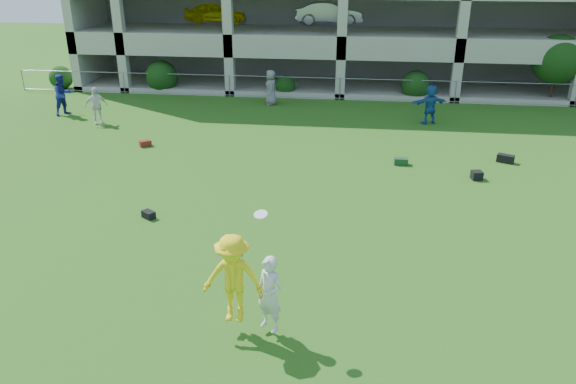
# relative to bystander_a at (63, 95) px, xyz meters

# --- Properties ---
(ground) EXTENTS (100.00, 100.00, 0.00)m
(ground) POSITION_rel_bystander_a_xyz_m (13.13, -14.39, -0.98)
(ground) COLOR #235114
(ground) RESTS_ON ground
(bystander_a) EXTENTS (1.12, 1.20, 1.96)m
(bystander_a) POSITION_rel_bystander_a_xyz_m (0.00, 0.00, 0.00)
(bystander_a) COLOR navy
(bystander_a) RESTS_ON ground
(bystander_b) EXTENTS (1.05, 0.91, 1.70)m
(bystander_b) POSITION_rel_bystander_a_xyz_m (2.25, -1.31, -0.13)
(bystander_b) COLOR silver
(bystander_b) RESTS_ON ground
(bystander_c) EXTENTS (0.76, 0.98, 1.78)m
(bystander_c) POSITION_rel_bystander_a_xyz_m (9.64, 3.17, -0.09)
(bystander_c) COLOR slate
(bystander_c) RESTS_ON ground
(bystander_d) EXTENTS (1.77, 1.10, 1.82)m
(bystander_d) POSITION_rel_bystander_a_xyz_m (17.39, 0.61, -0.07)
(bystander_d) COLOR #204A92
(bystander_d) RESTS_ON ground
(bag_black_b) EXTENTS (0.47, 0.43, 0.22)m
(bag_black_b) POSITION_rel_bystander_a_xyz_m (8.06, -10.62, -0.87)
(bag_black_b) COLOR black
(bag_black_b) RESTS_ON ground
(crate_d) EXTENTS (0.41, 0.41, 0.30)m
(crate_d) POSITION_rel_bystander_a_xyz_m (18.34, -6.22, -0.83)
(crate_d) COLOR black
(crate_d) RESTS_ON ground
(bag_black_e) EXTENTS (0.67, 0.53, 0.30)m
(bag_black_e) POSITION_rel_bystander_a_xyz_m (19.73, -4.33, -0.83)
(bag_black_e) COLOR black
(bag_black_e) RESTS_ON ground
(bag_red_f) EXTENTS (0.53, 0.49, 0.24)m
(bag_red_f) POSITION_rel_bystander_a_xyz_m (5.57, -4.17, -0.86)
(bag_red_f) COLOR #561F0E
(bag_red_f) RESTS_ON ground
(bag_green_g) EXTENTS (0.51, 0.31, 0.25)m
(bag_green_g) POSITION_rel_bystander_a_xyz_m (15.81, -5.05, -0.85)
(bag_green_g) COLOR #163C22
(bag_green_g) RESTS_ON ground
(frisbee_contest) EXTENTS (1.73, 0.76, 2.56)m
(frisbee_contest) POSITION_rel_bystander_a_xyz_m (11.91, -15.67, 0.27)
(frisbee_contest) COLOR yellow
(frisbee_contest) RESTS_ON ground
(fence) EXTENTS (36.06, 0.06, 1.20)m
(fence) POSITION_rel_bystander_a_xyz_m (13.13, 4.61, -0.37)
(fence) COLOR gray
(fence) RESTS_ON ground
(shrub_row) EXTENTS (34.38, 2.52, 3.50)m
(shrub_row) POSITION_rel_bystander_a_xyz_m (17.72, 5.31, 0.53)
(shrub_row) COLOR #163D11
(shrub_row) RESTS_ON ground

